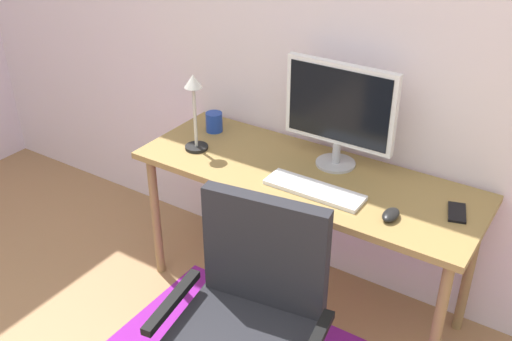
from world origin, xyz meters
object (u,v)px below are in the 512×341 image
Objects in this scene: monitor at (340,108)px; cell_phone at (457,212)px; desk at (305,187)px; coffee_cup at (214,122)px; keyboard at (314,190)px; desk_lamp at (194,104)px; computer_mouse at (391,215)px.

cell_phone is (0.58, -0.10, -0.27)m from monitor.
monitor is at bearing 61.79° from desk.
coffee_cup is (-0.67, -0.02, -0.23)m from monitor.
monitor reaches higher than cell_phone.
coffee_cup is at bearing 168.33° from desk.
monitor is 3.64× the size of cell_phone.
desk is at bearing 166.45° from cell_phone.
desk is 3.63× the size of keyboard.
desk_lamp reaches higher than coffee_cup.
coffee_cup reaches higher than desk.
cell_phone is at bearing -3.64° from coffee_cup.
desk_lamp is (-0.65, 0.04, 0.22)m from keyboard.
computer_mouse is 0.74× the size of cell_phone.
keyboard is 0.34m from computer_mouse.
monitor is 1.37× the size of desk_lamp.
coffee_cup is (-1.04, 0.26, 0.03)m from computer_mouse.
cell_phone is at bearing 5.82° from desk_lamp.
desk is 0.18m from keyboard.
keyboard is 3.07× the size of cell_phone.
desk is 0.63m from desk_lamp.
computer_mouse is (0.45, -0.13, 0.09)m from desk.
desk is at bearing 163.56° from computer_mouse.
keyboard is (0.11, -0.12, 0.08)m from desk.
coffee_cup is at bearing 166.24° from computer_mouse.
computer_mouse is 1.02m from desk_lamp.
keyboard reaches higher than desk.
keyboard is at bearing 177.74° from computer_mouse.
desk is 0.66m from cell_phone.
cell_phone is (0.55, 0.16, -0.00)m from keyboard.
computer_mouse reaches higher than keyboard.
computer_mouse is 0.27m from cell_phone.
desk is 11.16× the size of cell_phone.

